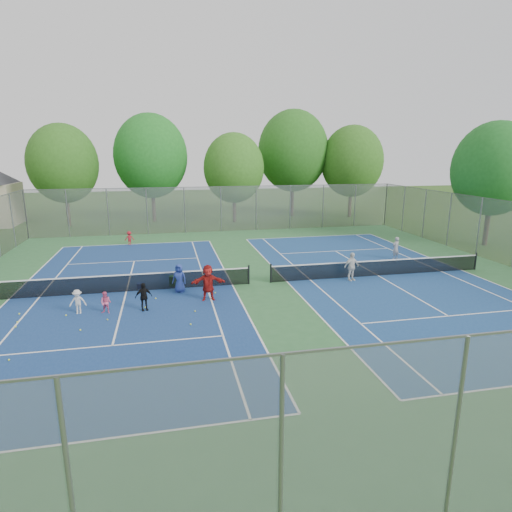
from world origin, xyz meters
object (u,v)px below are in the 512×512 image
(net_right, at_px, (378,268))
(ball_crate, at_px, (141,286))
(ball_hopper, at_px, (173,281))
(instructor, at_px, (396,248))
(net_left, at_px, (126,283))

(net_right, xyz_separation_m, ball_crate, (-13.30, 0.48, -0.32))
(ball_crate, height_order, ball_hopper, ball_hopper)
(ball_crate, xyz_separation_m, ball_hopper, (1.66, -0.00, 0.15))
(net_right, height_order, instructor, instructor)
(net_left, distance_m, ball_crate, 0.91)
(ball_crate, relative_size, instructor, 0.21)
(net_left, distance_m, ball_hopper, 2.41)
(ball_hopper, bearing_deg, net_right, -2.38)
(ball_hopper, bearing_deg, net_left, -168.37)
(ball_hopper, bearing_deg, instructor, 11.18)
(net_right, xyz_separation_m, ball_hopper, (-11.65, 0.48, -0.17))
(ball_crate, bearing_deg, net_left, -145.21)
(net_right, distance_m, ball_hopper, 11.66)
(instructor, bearing_deg, net_left, -6.43)
(instructor, bearing_deg, net_right, 30.87)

